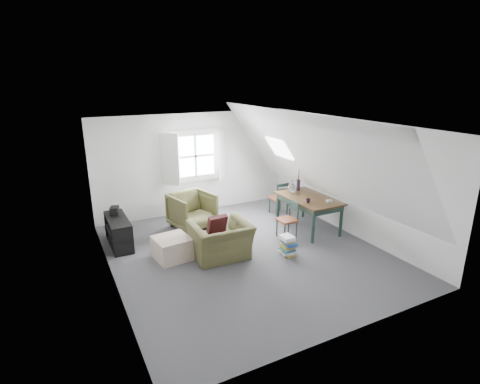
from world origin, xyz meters
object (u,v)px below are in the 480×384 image
armchair_far (193,227)px  magazine_stack (288,245)px  ottoman (172,248)px  media_shelf (119,234)px  dining_table (309,202)px  armchair_near (221,257)px  dining_chair_far (279,197)px  dining_chair_near (288,219)px

armchair_far → magazine_stack: size_ratio=2.30×
ottoman → media_shelf: media_shelf is taller
ottoman → dining_table: dining_table is taller
ottoman → armchair_near: bearing=-25.1°
dining_table → dining_chair_far: (-0.05, 1.11, -0.22)m
ottoman → dining_chair_near: (2.52, -0.19, 0.20)m
armchair_far → ottoman: size_ratio=1.41×
armchair_near → dining_chair_far: (2.29, 1.49, 0.44)m
dining_table → magazine_stack: 1.52m
armchair_far → dining_chair_far: 2.30m
dining_table → media_shelf: bearing=160.6°
armchair_near → dining_chair_far: dining_chair_far is taller
ottoman → magazine_stack: ottoman is taller
armchair_near → dining_table: (2.34, 0.39, 0.65)m
dining_chair_far → media_shelf: dining_chair_far is taller
dining_table → dining_chair_near: (-0.66, -0.18, -0.24)m
armchair_far → media_shelf: media_shelf is taller
dining_chair_far → dining_chair_near: bearing=56.2°
ottoman → media_shelf: bearing=127.5°
armchair_near → dining_table: bearing=-168.6°
ottoman → magazine_stack: bearing=-23.6°
magazine_stack → armchair_far: bearing=118.2°
armchair_far → dining_table: (2.30, -1.28, 0.65)m
armchair_far → dining_chair_far: bearing=-17.6°
dining_chair_far → magazine_stack: dining_chair_far is taller
ottoman → dining_table: 3.21m
dining_chair_far → media_shelf: 3.93m
armchair_near → media_shelf: 2.19m
dining_table → dining_chair_near: size_ratio=1.89×
armchair_near → dining_chair_far: size_ratio=1.28×
dining_table → dining_chair_far: size_ratio=1.80×
dining_table → dining_chair_far: dining_chair_far is taller
armchair_far → magazine_stack: (1.16, -2.17, 0.20)m
armchair_near → magazine_stack: magazine_stack is taller
ottoman → dining_chair_far: bearing=19.5°
armchair_far → dining_table: dining_table is taller
dining_chair_near → dining_table: bearing=106.3°
ottoman → media_shelf: size_ratio=0.55×
dining_table → ottoman: bearing=175.2°
armchair_far → dining_chair_far: size_ratio=1.07×
armchair_near → ottoman: ottoman is taller
ottoman → dining_chair_near: dining_chair_near is taller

